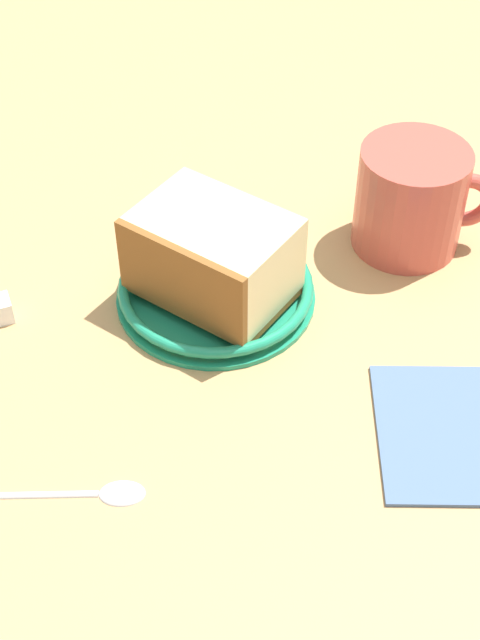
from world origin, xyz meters
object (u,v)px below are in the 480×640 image
at_px(cake_slice, 213,257).
at_px(teaspoon, 93,491).
at_px(small_plate, 216,290).
at_px(folded_napkin, 449,436).
at_px(tea_mug, 413,198).

bearing_deg(cake_slice, teaspoon, 4.29).
bearing_deg(small_plate, folded_napkin, 75.26).
bearing_deg(cake_slice, folded_napkin, 76.01).
bearing_deg(teaspoon, cake_slice, -175.71).
distance_m(tea_mug, folded_napkin, 0.21).
height_order(tea_mug, folded_napkin, tea_mug).
bearing_deg(folded_napkin, small_plate, -104.74).
height_order(teaspoon, folded_napkin, teaspoon).
bearing_deg(tea_mug, cake_slice, -39.47).
relative_size(cake_slice, folded_napkin, 1.05).
distance_m(small_plate, cake_slice, 0.04).
bearing_deg(cake_slice, tea_mug, 140.53).
relative_size(tea_mug, folded_napkin, 0.93).
bearing_deg(tea_mug, small_plate, -39.94).
bearing_deg(tea_mug, folded_napkin, 26.84).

